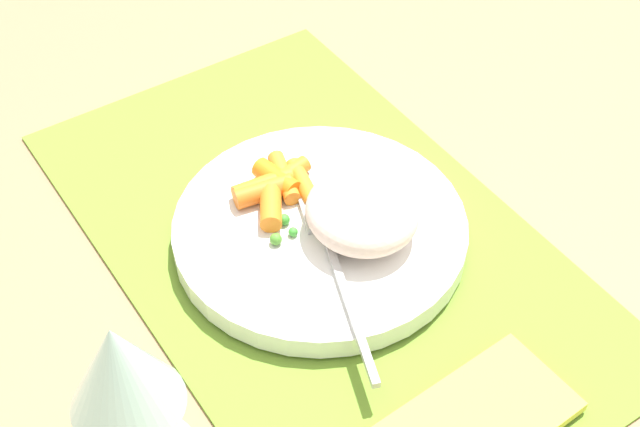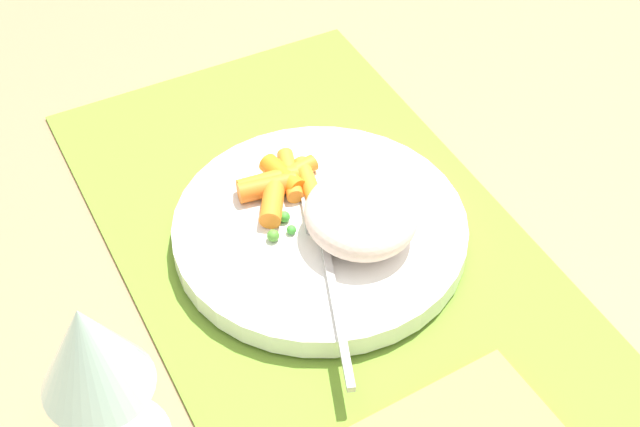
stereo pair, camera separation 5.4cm
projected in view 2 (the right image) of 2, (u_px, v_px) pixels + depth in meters
The scene contains 8 objects.
ground_plane at pixel (320, 244), 0.74m from camera, with size 2.40×2.40×0.00m, color #997551.
placemat at pixel (320, 241), 0.74m from camera, with size 0.52×0.31×0.01m, color olive.
plate at pixel (320, 231), 0.73m from camera, with size 0.24×0.24×0.02m, color white.
rice_mound at pixel (361, 215), 0.70m from camera, with size 0.09×0.09×0.04m, color beige.
carrot_portion at pixel (280, 183), 0.75m from camera, with size 0.07×0.08×0.02m.
pea_scatter at pixel (292, 204), 0.73m from camera, with size 0.07×0.08×0.01m.
fork at pixel (327, 259), 0.69m from camera, with size 0.19×0.08×0.01m.
wine_glass at pixel (91, 356), 0.55m from camera, with size 0.07×0.07×0.14m.
Camera 2 is at (-0.45, 0.23, 0.55)m, focal length 51.35 mm.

